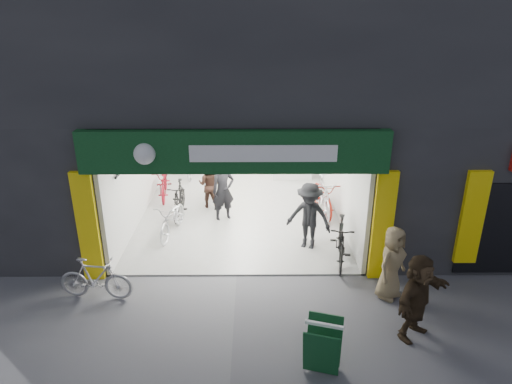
{
  "coord_description": "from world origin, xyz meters",
  "views": [
    {
      "loc": [
        0.39,
        -9.09,
        5.79
      ],
      "look_at": [
        0.46,
        1.5,
        1.5
      ],
      "focal_mm": 32.0,
      "sensor_mm": 36.0,
      "label": 1
    }
  ],
  "objects_px": {
    "bike_right_front": "(341,242)",
    "pedestrian_near": "(392,263)",
    "parked_bike": "(95,279)",
    "sandwich_board": "(323,345)",
    "bike_left_front": "(173,218)"
  },
  "relations": [
    {
      "from": "bike_right_front",
      "to": "pedestrian_near",
      "type": "relative_size",
      "value": 1.15
    },
    {
      "from": "bike_left_front",
      "to": "sandwich_board",
      "type": "distance_m",
      "value": 6.09
    },
    {
      "from": "bike_right_front",
      "to": "parked_bike",
      "type": "distance_m",
      "value": 5.63
    },
    {
      "from": "parked_bike",
      "to": "sandwich_board",
      "type": "distance_m",
      "value": 4.98
    },
    {
      "from": "parked_bike",
      "to": "sandwich_board",
      "type": "bearing_deg",
      "value": -108.83
    },
    {
      "from": "bike_right_front",
      "to": "pedestrian_near",
      "type": "distance_m",
      "value": 1.63
    },
    {
      "from": "bike_left_front",
      "to": "parked_bike",
      "type": "bearing_deg",
      "value": -101.78
    },
    {
      "from": "bike_right_front",
      "to": "pedestrian_near",
      "type": "bearing_deg",
      "value": -51.04
    },
    {
      "from": "bike_left_front",
      "to": "sandwich_board",
      "type": "xyz_separation_m",
      "value": [
        3.36,
        -5.08,
        0.03
      ]
    },
    {
      "from": "bike_left_front",
      "to": "bike_right_front",
      "type": "xyz_separation_m",
      "value": [
        4.3,
        -1.52,
        0.08
      ]
    },
    {
      "from": "bike_left_front",
      "to": "parked_bike",
      "type": "relative_size",
      "value": 1.16
    },
    {
      "from": "bike_left_front",
      "to": "bike_right_front",
      "type": "height_order",
      "value": "bike_right_front"
    },
    {
      "from": "bike_left_front",
      "to": "bike_right_front",
      "type": "relative_size",
      "value": 0.99
    },
    {
      "from": "pedestrian_near",
      "to": "sandwich_board",
      "type": "relative_size",
      "value": 1.75
    },
    {
      "from": "bike_left_front",
      "to": "sandwich_board",
      "type": "bearing_deg",
      "value": -47.02
    }
  ]
}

